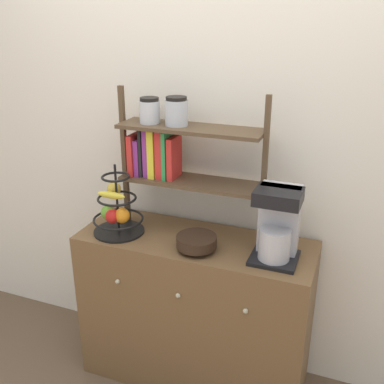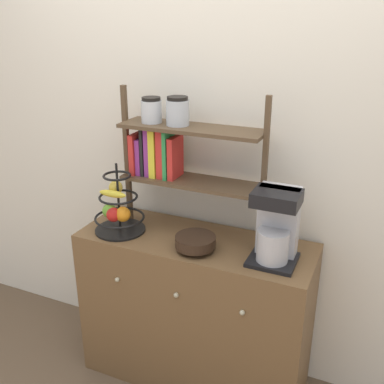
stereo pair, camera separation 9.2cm
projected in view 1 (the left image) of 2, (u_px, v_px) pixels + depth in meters
wall_back at (214, 137)px, 2.28m from camera, size 7.00×0.05×2.60m
sideboard at (195, 311)px, 2.37m from camera, size 1.18×0.45×0.84m
coffee_maker at (277, 225)px, 1.99m from camera, size 0.21×0.20×0.34m
fruit_stand at (116, 211)px, 2.25m from camera, size 0.26×0.26×0.36m
wooden_bowl at (196, 242)px, 2.10m from camera, size 0.19×0.19×0.07m
shelf_hutch at (171, 147)px, 2.18m from camera, size 0.75×0.20×0.72m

